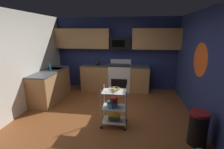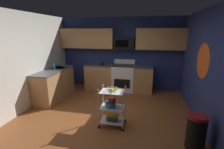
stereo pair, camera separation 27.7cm
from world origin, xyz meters
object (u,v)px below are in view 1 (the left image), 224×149
(microwave, at_px, (121,43))
(mixing_bowl_large, at_px, (112,104))
(mixing_bowl_small, at_px, (114,100))
(kettle, at_px, (98,63))
(dish_soap_bottle, at_px, (51,67))
(fruit_bowl, at_px, (114,89))
(rolling_cart, at_px, (114,107))
(oven_range, at_px, (120,77))
(book_stack, at_px, (114,117))
(trash_can, at_px, (198,128))

(microwave, bearing_deg, mixing_bowl_large, -89.16)
(mixing_bowl_small, xyz_separation_m, kettle, (-0.88, 2.36, 0.38))
(kettle, bearing_deg, microwave, 7.62)
(dish_soap_bottle, bearing_deg, fruit_bowl, -32.20)
(microwave, relative_size, rolling_cart, 0.77)
(mixing_bowl_large, xyz_separation_m, dish_soap_bottle, (-2.14, 1.38, 0.50))
(mixing_bowl_large, distance_m, kettle, 2.56)
(oven_range, height_order, book_stack, oven_range)
(mixing_bowl_large, distance_m, trash_can, 1.75)
(book_stack, height_order, trash_can, trash_can)
(microwave, xyz_separation_m, kettle, (-0.81, -0.11, -0.70))
(rolling_cart, distance_m, mixing_bowl_large, 0.08)
(oven_range, height_order, fruit_bowl, oven_range)
(microwave, xyz_separation_m, rolling_cart, (0.08, -2.48, -1.25))
(book_stack, bearing_deg, mixing_bowl_small, 135.55)
(mixing_bowl_small, bearing_deg, mixing_bowl_large, -153.65)
(mixing_bowl_small, height_order, trash_can, trash_can)
(oven_range, relative_size, book_stack, 4.15)
(mixing_bowl_large, relative_size, dish_soap_bottle, 1.26)
(rolling_cart, bearing_deg, mixing_bowl_small, 135.55)
(rolling_cart, bearing_deg, oven_range, 92.00)
(microwave, height_order, rolling_cart, microwave)
(oven_range, bearing_deg, mixing_bowl_large, -89.14)
(microwave, bearing_deg, oven_range, -89.74)
(oven_range, height_order, microwave, microwave)
(fruit_bowl, bearing_deg, oven_range, 92.00)
(trash_can, bearing_deg, mixing_bowl_small, 165.12)
(fruit_bowl, height_order, trash_can, fruit_bowl)
(oven_range, xyz_separation_m, mixing_bowl_small, (0.07, -2.36, 0.14))
(rolling_cart, height_order, fruit_bowl, rolling_cart)
(microwave, distance_m, fruit_bowl, 2.61)
(book_stack, relative_size, trash_can, 0.40)
(rolling_cart, distance_m, kettle, 2.59)
(oven_range, distance_m, kettle, 0.96)
(mixing_bowl_small, height_order, dish_soap_bottle, dish_soap_bottle)
(mixing_bowl_large, relative_size, book_stack, 0.95)
(rolling_cart, bearing_deg, mixing_bowl_large, 180.00)
(mixing_bowl_large, height_order, dish_soap_bottle, dish_soap_bottle)
(oven_range, bearing_deg, rolling_cart, -88.00)
(dish_soap_bottle, bearing_deg, oven_range, 25.40)
(mixing_bowl_large, bearing_deg, rolling_cart, 0.00)
(kettle, bearing_deg, mixing_bowl_large, -70.33)
(mixing_bowl_large, bearing_deg, book_stack, 0.00)
(trash_can, bearing_deg, mixing_bowl_large, 165.88)
(mixing_bowl_large, height_order, book_stack, mixing_bowl_large)
(book_stack, bearing_deg, oven_range, 92.00)
(oven_range, bearing_deg, trash_can, -58.44)
(mixing_bowl_large, height_order, mixing_bowl_small, mixing_bowl_small)
(microwave, height_order, mixing_bowl_large, microwave)
(rolling_cart, distance_m, book_stack, 0.26)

